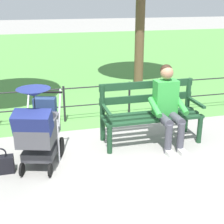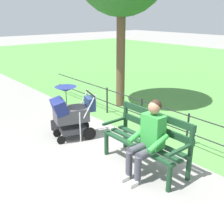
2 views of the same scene
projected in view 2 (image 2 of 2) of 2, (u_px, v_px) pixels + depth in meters
ground_plane at (119, 153)px, 5.22m from camera, size 60.00×60.00×0.00m
park_bench at (148, 137)px, 4.66m from camera, size 1.60×0.61×0.96m
person_on_bench at (148, 137)px, 4.32m from camera, size 0.53×0.74×1.28m
stroller at (71, 112)px, 5.65m from camera, size 0.72×0.98×1.15m
handbag at (57, 126)px, 6.15m from camera, size 0.32×0.14×0.37m
park_fence at (182, 124)px, 5.47m from camera, size 8.95×0.04×0.70m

